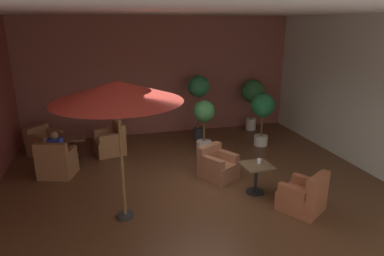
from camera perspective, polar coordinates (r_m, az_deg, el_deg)
ground_plane at (r=7.94m, az=0.85°, el=-10.33°), size 9.02×8.97×0.02m
wall_back_brick at (r=11.50m, az=-5.23°, el=8.51°), size 9.02×0.08×3.84m
wall_right_plain at (r=9.47m, az=28.00°, el=4.64°), size 0.08×8.97×3.84m
ceiling_slab at (r=7.03m, az=1.00°, el=18.93°), size 9.02×8.97×0.06m
cafe_table_front_left at (r=7.76m, az=10.59°, el=-7.32°), size 0.65×0.65×0.67m
armchair_front_left_north at (r=7.37m, az=18.00°, el=-10.78°), size 1.03×1.05×0.85m
armchair_front_left_east at (r=8.44m, az=4.26°, el=-6.30°), size 1.01×1.04×0.77m
cafe_table_front_right at (r=9.93m, az=-19.23°, el=-2.19°), size 0.74×0.74×0.67m
armchair_front_right_north at (r=10.71m, az=-23.21°, el=-2.42°), size 1.08×1.08×0.81m
armchair_front_right_east at (r=9.09m, az=-21.50°, el=-5.44°), size 0.97×0.92×0.93m
armchair_front_right_south at (r=10.17m, az=-13.31°, el=-2.30°), size 0.94×0.93×0.91m
patio_umbrella_tall_red at (r=6.17m, az=-12.29°, el=5.85°), size 2.34×2.34×2.69m
potted_tree_left_corner at (r=10.77m, az=1.08°, el=5.96°), size 0.68×0.68×2.07m
potted_tree_mid_left at (r=12.02m, az=10.00°, el=5.50°), size 0.78×0.78×1.76m
potted_tree_mid_right at (r=10.54m, az=11.64°, el=2.98°), size 0.72×0.72×1.62m
potted_tree_right_corner at (r=9.57m, az=2.01°, el=1.22°), size 0.61×0.61×1.59m
patron_blue_shirt at (r=8.98m, az=-21.69°, el=-2.85°), size 0.38×0.32×0.69m
iced_drink_cup at (r=7.74m, az=11.06°, el=-5.40°), size 0.08×0.08×0.11m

